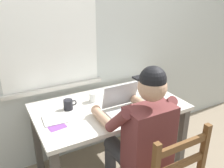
# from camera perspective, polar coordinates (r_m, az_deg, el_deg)

# --- Properties ---
(back_wall) EXTENTS (6.00, 0.08, 2.60)m
(back_wall) POSITION_cam_1_polar(r_m,az_deg,el_deg) (2.34, -6.44, 12.05)
(back_wall) COLOR beige
(back_wall) RESTS_ON ground
(desk) EXTENTS (1.30, 0.77, 0.74)m
(desk) POSITION_cam_1_polar(r_m,az_deg,el_deg) (2.17, -0.75, -7.40)
(desk) COLOR beige
(desk) RESTS_ON ground
(seated_person) EXTENTS (0.50, 0.60, 1.26)m
(seated_person) POSITION_cam_1_polar(r_m,az_deg,el_deg) (1.81, 6.67, -11.93)
(seated_person) COLOR brown
(seated_person) RESTS_ON ground
(laptop) EXTENTS (0.33, 0.29, 0.23)m
(laptop) POSITION_cam_1_polar(r_m,az_deg,el_deg) (1.99, 3.30, -5.35)
(laptop) COLOR #ADAFB2
(laptop) RESTS_ON desk
(computer_mouse) EXTENTS (0.06, 0.10, 0.03)m
(computer_mouse) POSITION_cam_1_polar(r_m,az_deg,el_deg) (2.08, 10.05, -5.53)
(computer_mouse) COLOR #ADAFB2
(computer_mouse) RESTS_ON desk
(coffee_mug_white) EXTENTS (0.11, 0.07, 0.09)m
(coffee_mug_white) POSITION_cam_1_polar(r_m,az_deg,el_deg) (2.18, -4.43, -3.10)
(coffee_mug_white) COLOR white
(coffee_mug_white) RESTS_ON desk
(coffee_mug_dark) EXTENTS (0.12, 0.08, 0.09)m
(coffee_mug_dark) POSITION_cam_1_polar(r_m,az_deg,el_deg) (2.06, -10.40, -4.87)
(coffee_mug_dark) COLOR black
(coffee_mug_dark) RESTS_ON desk
(coffee_mug_spare) EXTENTS (0.12, 0.08, 0.09)m
(coffee_mug_spare) POSITION_cam_1_polar(r_m,az_deg,el_deg) (2.29, 9.12, -1.92)
(coffee_mug_spare) COLOR #38281E
(coffee_mug_spare) RESTS_ON desk
(book_stack_main) EXTENTS (0.17, 0.12, 0.06)m
(book_stack_main) POSITION_cam_1_polar(r_m,az_deg,el_deg) (2.35, 2.18, -1.45)
(book_stack_main) COLOR #38844C
(book_stack_main) RESTS_ON desk
(paper_pile_near_laptop) EXTENTS (0.20, 0.20, 0.01)m
(paper_pile_near_laptop) POSITION_cam_1_polar(r_m,az_deg,el_deg) (1.96, -13.44, -8.12)
(paper_pile_near_laptop) COLOR white
(paper_pile_near_laptop) RESTS_ON desk
(paper_pile_back_corner) EXTENTS (0.26, 0.24, 0.01)m
(paper_pile_back_corner) POSITION_cam_1_polar(r_m,az_deg,el_deg) (2.37, 1.62, -1.74)
(paper_pile_back_corner) COLOR silver
(paper_pile_back_corner) RESTS_ON desk
(landscape_photo_print) EXTENTS (0.14, 0.10, 0.00)m
(landscape_photo_print) POSITION_cam_1_polar(r_m,az_deg,el_deg) (1.86, -13.00, -10.01)
(landscape_photo_print) COLOR #7A4293
(landscape_photo_print) RESTS_ON desk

